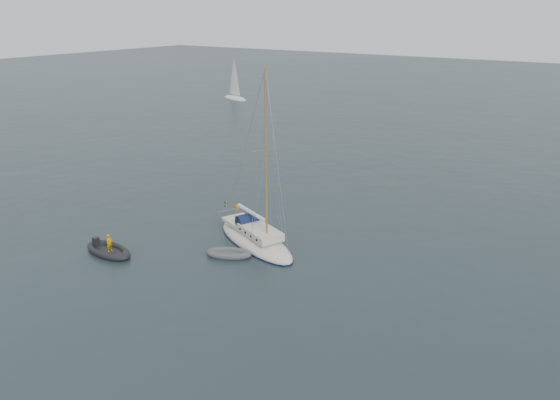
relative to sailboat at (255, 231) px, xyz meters
The scene contains 5 objects.
ground 2.81m from the sailboat, 35.51° to the right, with size 300.00×300.00×0.00m, color black.
sailboat is the anchor object (origin of this frame).
dinghy 2.62m from the sailboat, 96.19° to the right, with size 2.93×1.32×0.42m.
rib 9.50m from the sailboat, 137.27° to the right, with size 3.86×1.76×1.36m.
distant_yacht_a 61.44m from the sailboat, 129.42° to the left, with size 6.18×3.29×8.18m.
Camera 1 is at (17.62, -25.24, 14.83)m, focal length 35.00 mm.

